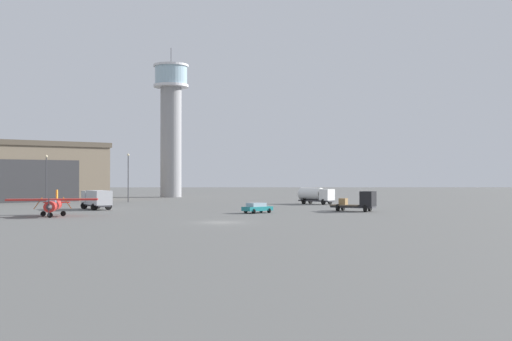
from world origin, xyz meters
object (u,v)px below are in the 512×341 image
truck_fuel_tanker_white (316,195)px  light_post_east (46,175)px  control_tower (171,120)px  truck_box_silver (97,198)px  truck_flatbed_black (360,202)px  airplane_red (53,204)px  light_post_north (128,173)px  car_teal (257,208)px

truck_fuel_tanker_white → light_post_east: 47.30m
control_tower → light_post_east: control_tower is taller
truck_box_silver → truck_fuel_tanker_white: bearing=-97.5°
control_tower → truck_fuel_tanker_white: bearing=-50.3°
truck_flatbed_black → light_post_east: size_ratio=0.75×
airplane_red → light_post_north: (1.24, 39.68, 3.95)m
truck_flatbed_black → truck_fuel_tanker_white: bearing=129.8°
airplane_red → light_post_north: bearing=167.7°
light_post_north → truck_fuel_tanker_white: bearing=-13.2°
truck_box_silver → car_teal: bearing=-143.9°
truck_box_silver → car_teal: size_ratio=1.66×
truck_fuel_tanker_white → truck_box_silver: (-34.17, -16.59, -0.00)m
car_teal → light_post_east: 44.78m
truck_box_silver → car_teal: (23.56, -8.81, -0.89)m
light_post_east → truck_fuel_tanker_white: bearing=-0.1°
truck_flatbed_black → car_teal: bearing=-136.8°
light_post_east → truck_flatbed_black: bearing=-23.4°
light_post_east → light_post_north: bearing=32.2°
light_post_north → car_teal: bearing=-54.5°
control_tower → airplane_red: control_tower is taller
light_post_east → control_tower: bearing=64.7°
truck_fuel_tanker_white → control_tower: bearing=171.2°
airplane_red → truck_box_silver: 15.09m
truck_flatbed_black → truck_box_silver: bearing=-158.1°
truck_box_silver → car_teal: truck_box_silver is taller
truck_fuel_tanker_white → light_post_east: (-47.17, 0.09, 3.50)m
control_tower → car_teal: control_tower is taller
truck_box_silver → light_post_north: 24.96m
truck_flatbed_black → car_teal: 14.83m
car_teal → light_post_north: size_ratio=0.47×
truck_fuel_tanker_white → car_teal: size_ratio=1.46×
truck_fuel_tanker_white → car_teal: (-10.61, -25.39, -0.90)m
airplane_red → light_post_north: size_ratio=1.18×
control_tower → truck_box_silver: (-4.08, -52.81, -16.48)m
truck_flatbed_black → airplane_red: bearing=-136.4°
truck_box_silver → truck_flatbed_black: (37.98, -5.40, -0.28)m
airplane_red → light_post_north: 39.90m
airplane_red → truck_fuel_tanker_white: size_ratio=1.72×
control_tower → car_teal: size_ratio=8.20×
car_teal → light_post_north: 41.37m
truck_fuel_tanker_white → light_post_east: bearing=-138.7°
truck_fuel_tanker_white → truck_box_silver: size_ratio=0.88×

